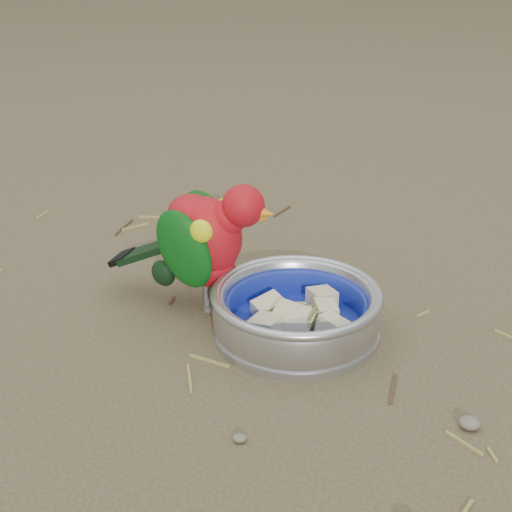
% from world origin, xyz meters
% --- Properties ---
extents(ground, '(60.00, 60.00, 0.00)m').
position_xyz_m(ground, '(0.00, 0.00, 0.00)').
color(ground, brown).
extents(food_bowl, '(0.20, 0.20, 0.02)m').
position_xyz_m(food_bowl, '(0.07, -0.02, 0.01)').
color(food_bowl, '#B2B2BA').
rests_on(food_bowl, ground).
extents(bowl_wall, '(0.20, 0.20, 0.04)m').
position_xyz_m(bowl_wall, '(0.07, -0.02, 0.04)').
color(bowl_wall, '#B2B2BA').
rests_on(bowl_wall, food_bowl).
extents(fruit_wedges, '(0.12, 0.12, 0.03)m').
position_xyz_m(fruit_wedges, '(0.07, -0.02, 0.03)').
color(fruit_wedges, beige).
rests_on(fruit_wedges, food_bowl).
extents(lory_parrot, '(0.21, 0.10, 0.17)m').
position_xyz_m(lory_parrot, '(-0.06, 0.01, 0.08)').
color(lory_parrot, '#B50F18').
rests_on(lory_parrot, ground).
extents(ground_debris, '(0.90, 0.80, 0.01)m').
position_xyz_m(ground_debris, '(0.01, 0.10, 0.00)').
color(ground_debris, '#988E48').
rests_on(ground_debris, ground).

